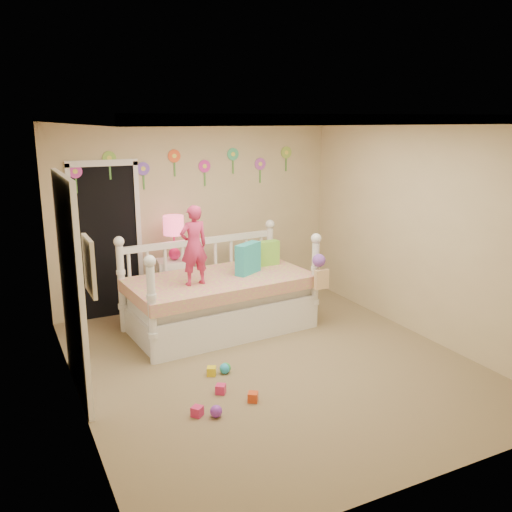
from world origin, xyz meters
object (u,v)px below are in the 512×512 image
nightstand (176,288)px  table_lamp (174,231)px  daybed (219,282)px  child (194,245)px

nightstand → table_lamp: 0.77m
table_lamp → daybed: bearing=-65.1°
child → nightstand: 1.18m
daybed → nightstand: bearing=110.5°
nightstand → child: bearing=-85.5°
child → table_lamp: bearing=-99.5°
child → nightstand: bearing=-99.5°
daybed → table_lamp: table_lamp is taller
daybed → nightstand: (-0.33, 0.72, -0.23)m
child → table_lamp: (0.05, 0.90, 0.00)m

